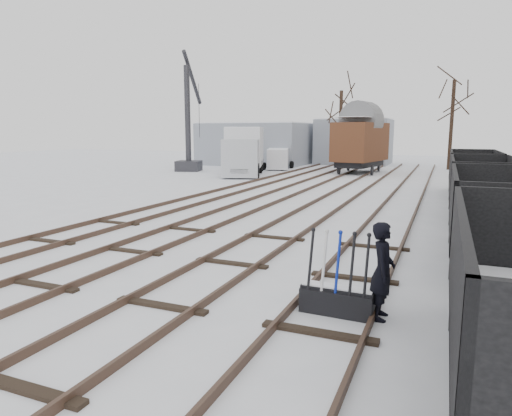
{
  "coord_description": "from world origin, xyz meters",
  "views": [
    {
      "loc": [
        4.72,
        -6.75,
        3.22
      ],
      "look_at": [
        0.08,
        4.37,
        1.2
      ],
      "focal_mm": 32.0,
      "sensor_mm": 36.0,
      "label": 1
    }
  ],
  "objects_px": {
    "worker": "(383,271)",
    "crane": "(190,140)",
    "box_van_wagon": "(361,141)",
    "ground_frame": "(337,299)",
    "lorry": "(244,150)",
    "panel_van": "(278,158)"
  },
  "relations": [
    {
      "from": "ground_frame",
      "to": "worker",
      "type": "height_order",
      "value": "worker"
    },
    {
      "from": "box_van_wagon",
      "to": "crane",
      "type": "relative_size",
      "value": 0.64
    },
    {
      "from": "lorry",
      "to": "panel_van",
      "type": "bearing_deg",
      "value": 64.16
    },
    {
      "from": "ground_frame",
      "to": "lorry",
      "type": "xyz_separation_m",
      "value": [
        -12.56,
        23.96,
        1.55
      ]
    },
    {
      "from": "panel_van",
      "to": "ground_frame",
      "type": "bearing_deg",
      "value": -85.57
    },
    {
      "from": "worker",
      "to": "box_van_wagon",
      "type": "height_order",
      "value": "box_van_wagon"
    },
    {
      "from": "box_van_wagon",
      "to": "panel_van",
      "type": "height_order",
      "value": "box_van_wagon"
    },
    {
      "from": "box_van_wagon",
      "to": "crane",
      "type": "height_order",
      "value": "crane"
    },
    {
      "from": "crane",
      "to": "lorry",
      "type": "bearing_deg",
      "value": -29.89
    },
    {
      "from": "ground_frame",
      "to": "lorry",
      "type": "distance_m",
      "value": 27.09
    },
    {
      "from": "box_van_wagon",
      "to": "panel_van",
      "type": "distance_m",
      "value": 7.45
    },
    {
      "from": "worker",
      "to": "ground_frame",
      "type": "bearing_deg",
      "value": 93.86
    },
    {
      "from": "ground_frame",
      "to": "worker",
      "type": "distance_m",
      "value": 0.95
    },
    {
      "from": "worker",
      "to": "lorry",
      "type": "height_order",
      "value": "lorry"
    },
    {
      "from": "ground_frame",
      "to": "worker",
      "type": "xyz_separation_m",
      "value": [
        0.75,
        0.1,
        0.57
      ]
    },
    {
      "from": "lorry",
      "to": "ground_frame",
      "type": "bearing_deg",
      "value": -81.25
    },
    {
      "from": "worker",
      "to": "lorry",
      "type": "distance_m",
      "value": 27.34
    },
    {
      "from": "ground_frame",
      "to": "box_van_wagon",
      "type": "xyz_separation_m",
      "value": [
        -4.66,
        28.67,
        2.23
      ]
    },
    {
      "from": "panel_van",
      "to": "crane",
      "type": "distance_m",
      "value": 7.78
    },
    {
      "from": "panel_van",
      "to": "crane",
      "type": "height_order",
      "value": "crane"
    },
    {
      "from": "panel_van",
      "to": "crane",
      "type": "xyz_separation_m",
      "value": [
        -6.19,
        -4.43,
        1.59
      ]
    },
    {
      "from": "worker",
      "to": "crane",
      "type": "xyz_separation_m",
      "value": [
        -18.8,
        25.17,
        1.66
      ]
    }
  ]
}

